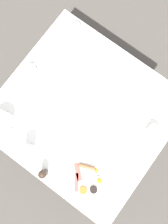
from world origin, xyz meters
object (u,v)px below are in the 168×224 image
teapot_near (3,120)px  spoon_for_tea (115,84)px  water_glass_tall (27,149)px  knife_by_plate (109,130)px  pepper_grinder (43,174)px  fork_spare (57,85)px  teacup_with_saucer_left (154,131)px  fork_by_plate (87,54)px  breakfast_plate (88,178)px  water_glass_short (75,32)px  creamer_jug (31,70)px  napkin_folded (53,119)px

teapot_near → spoon_for_tea: 0.74m
water_glass_tall → spoon_for_tea: bearing=-16.2°
teapot_near → knife_by_plate: size_ratio=0.89×
pepper_grinder → fork_spare: (0.49, 0.27, -0.05)m
teacup_with_saucer_left → water_glass_tall: water_glass_tall is taller
fork_by_plate → knife_by_plate: bearing=-127.7°
breakfast_plate → fork_spare: bearing=55.2°
water_glass_short → creamer_jug: (-0.36, 0.08, -0.03)m
napkin_folded → spoon_for_tea: size_ratio=1.08×
fork_by_plate → fork_spare: 0.28m
teapot_near → fork_by_plate: size_ratio=1.35×
creamer_jug → spoon_for_tea: 0.55m
water_glass_short → pepper_grinder: size_ratio=1.23×
teacup_with_saucer_left → water_glass_tall: bearing=134.4°
teacup_with_saucer_left → napkin_folded: (-0.31, 0.56, -0.02)m
teacup_with_saucer_left → pepper_grinder: size_ratio=1.47×
creamer_jug → fork_by_plate: (0.30, -0.22, -0.03)m
fork_spare → teapot_near: bearing=162.3°
creamer_jug → spoon_for_tea: bearing=-63.1°
creamer_jug → teacup_with_saucer_left: bearing=-80.8°
water_glass_short → knife_by_plate: water_glass_short is taller
pepper_grinder → teapot_near: bearing=75.1°
knife_by_plate → creamer_jug: bearing=88.6°
teapot_near → napkin_folded: bearing=-124.5°
pepper_grinder → knife_by_plate: bearing=-20.6°
creamer_jug → breakfast_plate: bearing=-115.5°
teapot_near → napkin_folded: 0.30m
breakfast_plate → pepper_grinder: bearing=119.3°
teapot_near → water_glass_short: teapot_near is taller
fork_by_plate → spoon_for_tea: same height
fork_by_plate → knife_by_plate: 0.52m
teacup_with_saucer_left → creamer_jug: 0.87m
water_glass_short → fork_by_plate: size_ratio=0.88×
water_glass_short → fork_by_plate: 0.16m
knife_by_plate → fork_spare: bearing=85.1°
breakfast_plate → teacup_with_saucer_left: teacup_with_saucer_left is taller
napkin_folded → teapot_near: bearing=129.1°
teapot_near → water_glass_short: 0.72m
breakfast_plate → napkin_folded: breakfast_plate is taller
teacup_with_saucer_left → pepper_grinder: bearing=146.7°
water_glass_tall → spoon_for_tea: 0.68m
creamer_jug → water_glass_tall: bearing=-143.4°
creamer_jug → spoon_for_tea: size_ratio=0.51×
breakfast_plate → pepper_grinder: pepper_grinder is taller
water_glass_short → fork_by_plate: (-0.06, -0.13, -0.06)m
pepper_grinder → fork_spare: 0.56m
creamer_jug → fork_spare: creamer_jug is taller
breakfast_plate → teapot_near: bearing=92.4°
water_glass_tall → napkin_folded: 0.24m
fork_by_plate → fork_spare: bearing=173.8°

